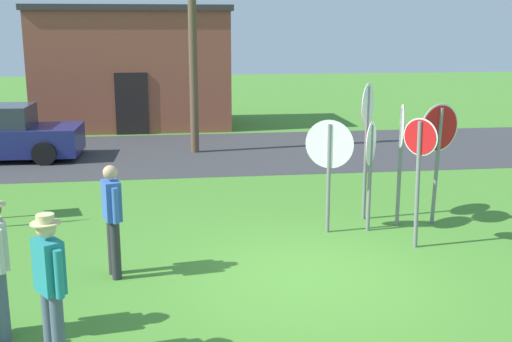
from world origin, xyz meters
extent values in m
plane|color=#47842D|center=(0.00, 0.00, 0.00)|extent=(80.00, 80.00, 0.00)
cube|color=#38383A|center=(0.00, 9.73, 0.00)|extent=(60.00, 6.40, 0.01)
cube|color=brown|center=(-3.18, 14.98, 2.06)|extent=(6.80, 3.52, 4.13)
cube|color=#383333|center=(-3.18, 14.98, 4.23)|extent=(7.00, 3.72, 0.20)
cube|color=black|center=(-3.18, 13.20, 1.05)|extent=(1.10, 0.08, 2.10)
cylinder|color=brown|center=(-1.21, 9.79, 3.51)|extent=(0.24, 0.24, 7.03)
cube|color=navy|center=(-6.57, 9.48, 0.53)|extent=(4.34, 1.89, 0.76)
cylinder|color=black|center=(-5.22, 10.35, 0.32)|extent=(0.64, 0.23, 0.64)
cylinder|color=black|center=(-5.26, 8.55, 0.32)|extent=(0.64, 0.23, 0.64)
cylinder|color=slate|center=(1.61, 2.03, 0.97)|extent=(0.10, 0.10, 1.93)
cylinder|color=white|center=(1.61, 2.03, 1.61)|extent=(0.40, 0.68, 0.78)
cylinder|color=red|center=(1.60, 2.04, 1.61)|extent=(0.38, 0.63, 0.72)
cylinder|color=slate|center=(1.75, 2.74, 1.27)|extent=(0.10, 0.10, 2.54)
cylinder|color=white|center=(1.75, 2.74, 2.18)|extent=(0.46, 0.73, 0.86)
cylinder|color=red|center=(1.74, 2.74, 2.18)|extent=(0.43, 0.68, 0.79)
cylinder|color=slate|center=(2.24, 2.25, 1.10)|extent=(0.09, 0.09, 2.20)
cylinder|color=white|center=(2.24, 2.25, 1.88)|extent=(0.22, 0.75, 0.77)
cylinder|color=red|center=(2.25, 2.24, 1.88)|extent=(0.21, 0.69, 0.72)
cylinder|color=slate|center=(2.10, 1.05, 1.07)|extent=(0.16, 0.14, 2.14)
cylinder|color=white|center=(2.10, 1.05, 1.88)|extent=(0.40, 0.51, 0.62)
cylinder|color=red|center=(2.09, 1.04, 1.88)|extent=(0.38, 0.47, 0.57)
cylinder|color=slate|center=(0.85, 2.03, 0.99)|extent=(0.11, 0.12, 1.97)
cylinder|color=white|center=(0.85, 2.03, 1.61)|extent=(0.78, 0.41, 0.86)
cylinder|color=red|center=(0.86, 2.04, 1.61)|extent=(0.72, 0.39, 0.80)
cylinder|color=slate|center=(2.94, 2.23, 1.10)|extent=(0.11, 0.16, 2.20)
cylinder|color=white|center=(2.94, 2.23, 1.83)|extent=(0.85, 0.34, 0.89)
cylinder|color=red|center=(2.94, 2.22, 1.83)|extent=(0.79, 0.32, 0.82)
cylinder|color=#4C5670|center=(-3.90, -1.39, 0.44)|extent=(0.14, 0.14, 0.88)
cylinder|color=beige|center=(-3.84, -1.51, 1.15)|extent=(0.09, 0.09, 0.52)
cylinder|color=#4C5670|center=(-3.26, -1.99, 0.44)|extent=(0.14, 0.14, 0.88)
cylinder|color=#4C5670|center=(-3.14, -2.17, 0.44)|extent=(0.14, 0.14, 0.88)
cube|color=teal|center=(-3.20, -2.08, 1.17)|extent=(0.38, 0.42, 0.58)
cylinder|color=teal|center=(-3.33, -1.88, 1.15)|extent=(0.09, 0.09, 0.52)
cylinder|color=teal|center=(-3.07, -2.28, 1.15)|extent=(0.09, 0.09, 0.52)
sphere|color=beige|center=(-3.20, -2.08, 1.58)|extent=(0.21, 0.21, 0.21)
cylinder|color=beige|center=(-3.20, -2.08, 1.64)|extent=(0.32, 0.32, 0.02)
cylinder|color=beige|center=(-3.20, -2.08, 1.69)|extent=(0.19, 0.19, 0.09)
cylinder|color=#2D2D33|center=(-2.80, 0.55, 0.44)|extent=(0.14, 0.14, 0.88)
cylinder|color=#2D2D33|center=(-2.74, 0.34, 0.44)|extent=(0.14, 0.14, 0.88)
cube|color=#3860B7|center=(-2.77, 0.45, 1.17)|extent=(0.32, 0.41, 0.58)
cylinder|color=#3860B7|center=(-2.84, 0.68, 1.15)|extent=(0.09, 0.09, 0.52)
cylinder|color=#3860B7|center=(-2.70, 0.22, 1.15)|extent=(0.09, 0.09, 0.52)
sphere|color=tan|center=(-2.77, 0.45, 1.58)|extent=(0.21, 0.21, 0.21)
camera|label=1|loc=(-1.88, -8.56, 3.63)|focal=44.37mm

